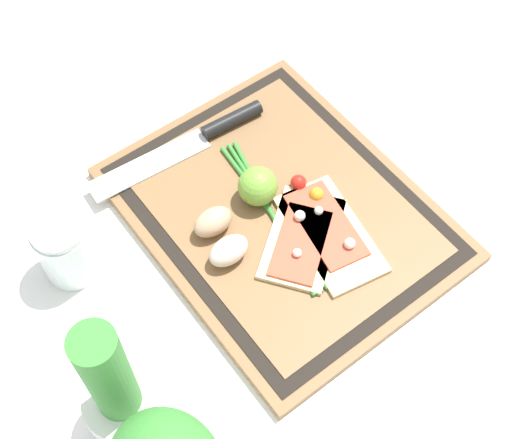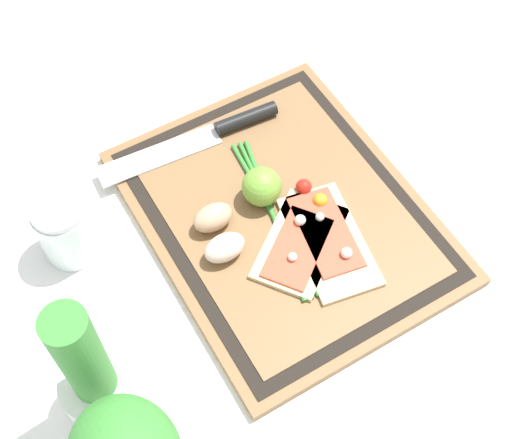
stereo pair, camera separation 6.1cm
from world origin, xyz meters
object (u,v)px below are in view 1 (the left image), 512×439
(pizza_slice_near, at_px, (330,232))
(lime, at_px, (258,186))
(pizza_slice_far, at_px, (302,239))
(egg_brown, at_px, (213,222))
(herb_pot, at_px, (119,397))
(egg_pink, at_px, (229,251))
(cherry_tomato_red, at_px, (298,183))
(knife, at_px, (206,134))
(cherry_tomato_yellow, at_px, (316,194))
(sauce_jar, at_px, (67,250))

(pizza_slice_near, bearing_deg, lime, 21.62)
(pizza_slice_near, xyz_separation_m, pizza_slice_far, (0.01, 0.04, 0.00))
(egg_brown, height_order, herb_pot, herb_pot)
(egg_pink, relative_size, cherry_tomato_red, 2.50)
(pizza_slice_far, xyz_separation_m, egg_pink, (0.04, 0.10, 0.01))
(knife, height_order, cherry_tomato_red, cherry_tomato_red)
(pizza_slice_far, bearing_deg, cherry_tomato_yellow, -55.08)
(lime, relative_size, herb_pot, 0.23)
(sauce_jar, bearing_deg, egg_pink, -126.16)
(knife, distance_m, herb_pot, 0.44)
(pizza_slice_near, distance_m, sauce_jar, 0.36)
(pizza_slice_near, distance_m, knife, 0.25)
(egg_pink, bearing_deg, sauce_jar, 53.84)
(knife, bearing_deg, egg_pink, 153.53)
(herb_pot, bearing_deg, egg_pink, -65.64)
(pizza_slice_near, xyz_separation_m, cherry_tomato_red, (0.09, -0.01, 0.01))
(pizza_slice_near, height_order, cherry_tomato_yellow, pizza_slice_near)
(sauce_jar, bearing_deg, pizza_slice_near, -120.44)
(egg_pink, height_order, cherry_tomato_red, egg_pink)
(lime, bearing_deg, pizza_slice_near, -158.38)
(sauce_jar, bearing_deg, cherry_tomato_red, -106.11)
(egg_brown, bearing_deg, cherry_tomato_red, -96.56)
(pizza_slice_near, bearing_deg, egg_pink, 68.12)
(herb_pot, bearing_deg, pizza_slice_far, -78.99)
(pizza_slice_far, xyz_separation_m, knife, (0.23, 0.00, 0.00))
(egg_brown, distance_m, sauce_jar, 0.20)
(cherry_tomato_red, relative_size, herb_pot, 0.10)
(pizza_slice_far, xyz_separation_m, cherry_tomato_red, (0.07, -0.05, 0.01))
(pizza_slice_near, bearing_deg, egg_brown, 50.17)
(pizza_slice_far, height_order, knife, pizza_slice_far)
(knife, xyz_separation_m, cherry_tomato_yellow, (-0.19, -0.06, 0.00))
(pizza_slice_near, distance_m, pizza_slice_far, 0.04)
(knife, height_order, egg_brown, egg_brown)
(knife, xyz_separation_m, egg_pink, (-0.19, 0.10, 0.01))
(herb_pot, xyz_separation_m, sauce_jar, (0.23, -0.05, -0.04))
(lime, height_order, herb_pot, herb_pot)
(knife, height_order, sauce_jar, sauce_jar)
(pizza_slice_near, distance_m, egg_pink, 0.15)
(egg_pink, bearing_deg, lime, -58.66)
(pizza_slice_far, distance_m, egg_pink, 0.10)
(cherry_tomato_red, bearing_deg, pizza_slice_near, 170.59)
(egg_brown, relative_size, cherry_tomato_yellow, 2.78)
(cherry_tomato_yellow, bearing_deg, sauce_jar, 69.43)
(knife, bearing_deg, egg_brown, 148.75)
(knife, height_order, egg_pink, egg_pink)
(pizza_slice_near, height_order, knife, pizza_slice_near)
(lime, xyz_separation_m, herb_pot, (-0.16, 0.32, 0.04))
(lime, bearing_deg, herb_pot, 116.46)
(pizza_slice_far, relative_size, knife, 0.61)
(pizza_slice_near, height_order, egg_brown, egg_brown)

